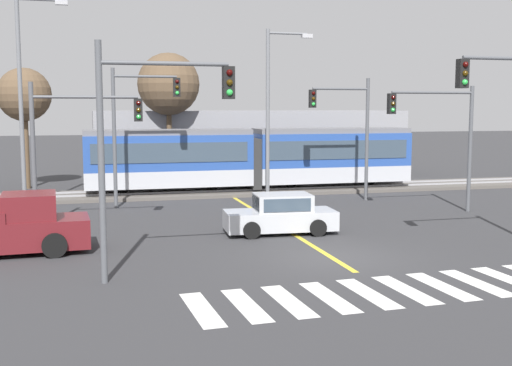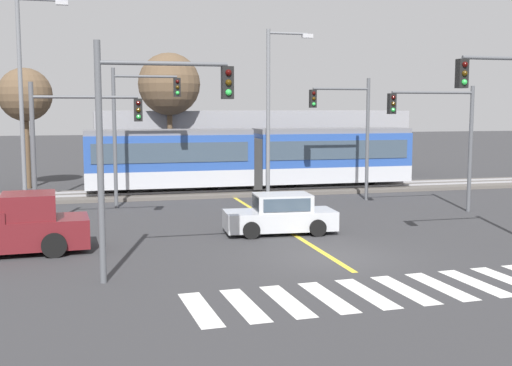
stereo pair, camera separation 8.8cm
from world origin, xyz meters
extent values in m
plane|color=#333335|center=(0.00, 0.00, 0.00)|extent=(200.00, 200.00, 0.00)
cube|color=#56514C|center=(0.00, 16.17, 0.09)|extent=(120.00, 4.00, 0.18)
cube|color=#939399|center=(0.00, 15.45, 0.23)|extent=(120.00, 0.08, 0.10)
cube|color=#939399|center=(0.00, 16.89, 0.23)|extent=(120.00, 0.08, 0.10)
cube|color=#B7BAC1|center=(-3.26, 16.17, 0.98)|extent=(9.00, 2.60, 0.90)
cube|color=#284C9E|center=(-3.26, 16.17, 2.38)|extent=(9.00, 2.60, 1.90)
cube|color=#384756|center=(-3.26, 14.85, 2.43)|extent=(8.28, 0.04, 1.04)
cube|color=slate|center=(-3.26, 16.17, 3.47)|extent=(9.00, 2.39, 0.28)
cylinder|color=black|center=(-0.78, 16.17, 0.53)|extent=(0.70, 0.20, 0.70)
cylinder|color=black|center=(-5.73, 16.17, 0.53)|extent=(0.70, 0.20, 0.70)
cube|color=#B7BAC1|center=(6.24, 16.17, 0.98)|extent=(9.00, 2.60, 0.90)
cube|color=#284C9E|center=(6.24, 16.17, 2.38)|extent=(9.00, 2.60, 1.90)
cube|color=#384756|center=(6.24, 14.85, 2.43)|extent=(8.28, 0.04, 1.04)
cube|color=slate|center=(6.24, 16.17, 3.47)|extent=(9.00, 2.39, 0.28)
cylinder|color=black|center=(8.72, 16.17, 0.53)|extent=(0.70, 0.20, 0.70)
cylinder|color=black|center=(3.77, 16.17, 0.53)|extent=(0.70, 0.20, 0.70)
cube|color=#2D2D2D|center=(1.49, 16.17, 1.68)|extent=(0.50, 2.34, 2.80)
cube|color=silver|center=(-4.94, -4.26, 0.00)|extent=(0.71, 2.83, 0.01)
cube|color=silver|center=(-3.84, -4.21, 0.00)|extent=(0.71, 2.83, 0.01)
cube|color=silver|center=(-2.75, -4.15, 0.00)|extent=(0.71, 2.83, 0.01)
cube|color=silver|center=(-1.65, -4.09, 0.00)|extent=(0.71, 2.83, 0.01)
cube|color=silver|center=(-0.55, -4.03, 0.00)|extent=(0.71, 2.83, 0.01)
cube|color=silver|center=(0.55, -3.97, 0.00)|extent=(0.71, 2.83, 0.01)
cube|color=silver|center=(1.65, -3.91, 0.00)|extent=(0.71, 2.83, 0.01)
cube|color=silver|center=(2.75, -3.86, 0.00)|extent=(0.71, 2.83, 0.01)
cube|color=silver|center=(3.84, -3.80, 0.00)|extent=(0.71, 2.83, 0.01)
cube|color=gold|center=(0.00, 6.08, 0.00)|extent=(0.20, 16.17, 0.01)
cube|color=#B7BABF|center=(-0.45, 4.24, 0.52)|extent=(4.30, 1.96, 0.72)
cube|color=#B7BABF|center=(-0.35, 4.24, 1.20)|extent=(2.19, 1.65, 0.64)
cube|color=#384756|center=(-1.34, 4.30, 1.20)|extent=(0.19, 1.43, 0.52)
cube|color=#384756|center=(-0.40, 3.46, 1.20)|extent=(1.78, 0.15, 0.48)
cylinder|color=black|center=(-1.76, 3.47, 0.32)|extent=(0.65, 0.26, 0.64)
cylinder|color=black|center=(-1.65, 5.17, 0.32)|extent=(0.65, 0.26, 0.64)
cylinder|color=black|center=(0.76, 3.31, 0.32)|extent=(0.65, 0.26, 0.64)
cylinder|color=black|center=(0.86, 5.01, 0.32)|extent=(0.65, 0.26, 0.64)
cube|color=maroon|center=(-10.21, 3.09, 0.66)|extent=(5.50, 2.25, 0.96)
cube|color=maroon|center=(-9.40, 3.14, 1.56)|extent=(1.80, 1.93, 0.84)
cube|color=#384756|center=(-8.65, 3.18, 1.58)|extent=(0.19, 1.70, 0.66)
cylinder|color=black|center=(-8.70, 4.16, 0.40)|extent=(0.81, 0.32, 0.80)
cylinder|color=black|center=(-8.59, 2.20, 0.40)|extent=(0.81, 0.32, 0.80)
cylinder|color=#515459|center=(9.52, 7.09, 2.89)|extent=(0.18, 0.18, 5.77)
cylinder|color=#515459|center=(7.52, 7.09, 5.46)|extent=(4.00, 0.12, 0.12)
cube|color=black|center=(5.52, 7.09, 4.96)|extent=(0.32, 0.28, 0.90)
sphere|color=#360605|center=(5.52, 6.94, 5.23)|extent=(0.18, 0.18, 0.18)
sphere|color=#3A2706|center=(5.52, 6.94, 4.96)|extent=(0.18, 0.18, 0.18)
sphere|color=green|center=(5.52, 6.94, 4.69)|extent=(0.18, 0.18, 0.18)
cylinder|color=#515459|center=(-9.51, 6.95, 2.88)|extent=(0.18, 0.18, 5.76)
cylinder|color=#515459|center=(-7.51, 6.95, 5.19)|extent=(4.00, 0.12, 0.12)
cube|color=black|center=(-5.51, 6.95, 4.69)|extent=(0.32, 0.28, 0.90)
sphere|color=#360605|center=(-5.51, 6.80, 4.96)|extent=(0.18, 0.18, 0.18)
sphere|color=#3A2706|center=(-5.51, 6.80, 4.69)|extent=(0.18, 0.18, 0.18)
sphere|color=green|center=(-5.51, 6.80, 4.42)|extent=(0.18, 0.18, 0.18)
cylinder|color=#515459|center=(-6.27, 12.21, 3.32)|extent=(0.18, 0.18, 6.65)
cylinder|color=#515459|center=(-4.77, 12.21, 6.26)|extent=(3.00, 0.12, 0.12)
cube|color=black|center=(-3.27, 12.21, 5.76)|extent=(0.32, 0.28, 0.90)
sphere|color=#360605|center=(-3.27, 12.06, 6.03)|extent=(0.18, 0.18, 0.18)
sphere|color=#3A2706|center=(-3.27, 12.06, 5.76)|extent=(0.18, 0.18, 0.18)
sphere|color=green|center=(-3.27, 12.06, 5.49)|extent=(0.18, 0.18, 0.18)
cylinder|color=#515459|center=(-7.12, -1.28, 3.27)|extent=(0.18, 0.18, 6.55)
cylinder|color=#515459|center=(-5.37, -1.28, 5.96)|extent=(3.50, 0.12, 0.12)
cube|color=black|center=(-3.62, -1.28, 5.46)|extent=(0.32, 0.28, 0.90)
sphere|color=#360605|center=(-3.62, -1.43, 5.73)|extent=(0.18, 0.18, 0.18)
sphere|color=#3A2706|center=(-3.62, -1.43, 5.46)|extent=(0.18, 0.18, 0.18)
sphere|color=green|center=(-3.62, -1.43, 5.19)|extent=(0.18, 0.18, 0.18)
cylinder|color=#515459|center=(6.48, 11.71, 3.15)|extent=(0.18, 0.18, 6.29)
cylinder|color=#515459|center=(4.98, 11.71, 5.74)|extent=(3.00, 0.12, 0.12)
cube|color=black|center=(3.48, 11.71, 5.24)|extent=(0.32, 0.28, 0.90)
sphere|color=#360605|center=(3.48, 11.56, 5.51)|extent=(0.18, 0.18, 0.18)
sphere|color=#3A2706|center=(3.48, 11.56, 5.24)|extent=(0.18, 0.18, 0.18)
sphere|color=green|center=(3.48, 11.56, 4.97)|extent=(0.18, 0.18, 0.18)
cylinder|color=#515459|center=(5.67, -0.94, 6.33)|extent=(3.50, 0.12, 0.12)
cube|color=black|center=(3.92, -0.94, 5.83)|extent=(0.32, 0.28, 0.90)
sphere|color=#360605|center=(3.92, -1.09, 6.10)|extent=(0.18, 0.18, 0.18)
sphere|color=#3A2706|center=(3.92, -1.09, 5.83)|extent=(0.18, 0.18, 0.18)
sphere|color=green|center=(3.92, -1.09, 5.56)|extent=(0.18, 0.18, 0.18)
cylinder|color=slate|center=(-10.46, 12.91, 4.97)|extent=(0.20, 0.20, 9.94)
cylinder|color=slate|center=(-9.47, 12.91, 9.74)|extent=(1.97, 0.12, 0.12)
cube|color=#B2B2B7|center=(-8.48, 12.91, 9.64)|extent=(0.56, 0.28, 0.20)
cylinder|color=slate|center=(1.53, 13.06, 4.38)|extent=(0.20, 0.20, 8.77)
cylinder|color=slate|center=(2.57, 13.06, 8.57)|extent=(2.09, 0.12, 0.12)
cube|color=#B2B2B7|center=(3.61, 13.06, 8.47)|extent=(0.56, 0.28, 0.20)
cylinder|color=brown|center=(-11.05, 21.26, 2.47)|extent=(0.32, 0.32, 4.93)
sphere|color=brown|center=(-11.05, 21.26, 5.56)|extent=(3.13, 3.13, 3.13)
cylinder|color=brown|center=(-2.59, 21.08, 2.74)|extent=(0.32, 0.32, 5.48)
sphere|color=brown|center=(-2.59, 21.08, 6.24)|extent=(3.83, 3.83, 3.83)
cube|color=gray|center=(3.38, 24.42, 2.30)|extent=(21.09, 6.00, 4.59)
camera|label=1|loc=(-7.42, -18.91, 4.76)|focal=45.00mm
camera|label=2|loc=(-7.33, -18.93, 4.76)|focal=45.00mm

